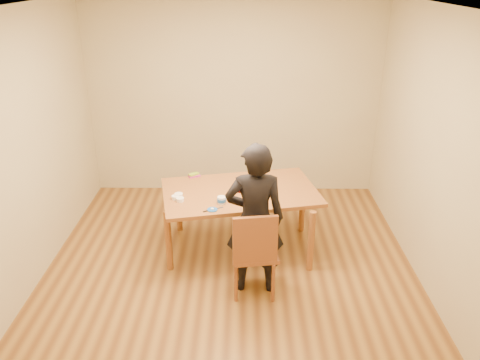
{
  "coord_description": "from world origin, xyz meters",
  "views": [
    {
      "loc": [
        0.15,
        -4.05,
        2.99
      ],
      "look_at": [
        0.1,
        0.56,
        0.9
      ],
      "focal_mm": 35.0,
      "sensor_mm": 36.0,
      "label": 1
    }
  ],
  "objects_px": {
    "dining_table": "(240,192)",
    "person": "(255,220)",
    "cake": "(244,184)",
    "cake_plate": "(244,187)",
    "dining_chair": "(255,252)"
  },
  "relations": [
    {
      "from": "dining_table",
      "to": "person",
      "type": "distance_m",
      "value": 0.75
    },
    {
      "from": "cake",
      "to": "person",
      "type": "bearing_deg",
      "value": -82.42
    },
    {
      "from": "cake_plate",
      "to": "person",
      "type": "bearing_deg",
      "value": -82.42
    },
    {
      "from": "cake_plate",
      "to": "cake",
      "type": "relative_size",
      "value": 1.46
    },
    {
      "from": "dining_table",
      "to": "dining_chair",
      "type": "height_order",
      "value": "dining_table"
    },
    {
      "from": "dining_chair",
      "to": "cake_plate",
      "type": "xyz_separation_m",
      "value": [
        -0.11,
        0.84,
        0.31
      ]
    },
    {
      "from": "dining_table",
      "to": "cake_plate",
      "type": "relative_size",
      "value": 5.96
    },
    {
      "from": "dining_table",
      "to": "cake",
      "type": "distance_m",
      "value": 0.11
    },
    {
      "from": "dining_table",
      "to": "person",
      "type": "bearing_deg",
      "value": -90.14
    },
    {
      "from": "dining_table",
      "to": "cake_plate",
      "type": "bearing_deg",
      "value": 43.65
    },
    {
      "from": "dining_table",
      "to": "cake",
      "type": "bearing_deg",
      "value": 43.65
    },
    {
      "from": "person",
      "to": "dining_chair",
      "type": "bearing_deg",
      "value": 88.55
    },
    {
      "from": "cake_plate",
      "to": "cake",
      "type": "bearing_deg",
      "value": 0.0
    },
    {
      "from": "cake",
      "to": "dining_table",
      "type": "bearing_deg",
      "value": -124.6
    },
    {
      "from": "dining_table",
      "to": "cake_plate",
      "type": "distance_m",
      "value": 0.08
    }
  ]
}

